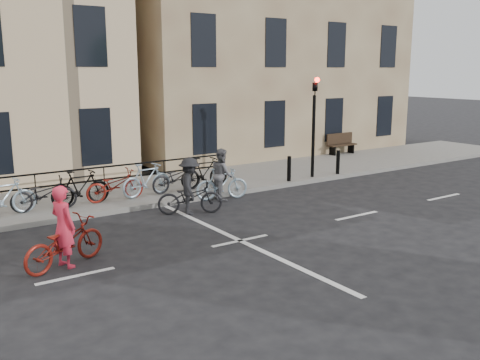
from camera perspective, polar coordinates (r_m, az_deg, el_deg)
ground at (r=13.02m, az=0.03°, el=-6.51°), size 120.00×120.00×0.00m
sidewalk at (r=16.96m, az=-23.21°, el=-2.87°), size 46.00×4.00×0.15m
building_east at (r=28.25m, az=0.28°, el=15.97°), size 14.00×10.00×12.00m
traffic_light at (r=19.69m, az=7.91°, el=6.91°), size 0.18×0.30×3.90m
bollard_east at (r=19.09m, az=5.26°, el=1.21°), size 0.14×0.14×0.90m
bollard_west at (r=20.68m, az=10.40°, el=1.88°), size 0.14×0.14×0.90m
bench at (r=25.62m, az=10.71°, el=3.92°), size 1.60×0.41×0.97m
parked_bikes at (r=16.18m, az=-18.59°, el=-1.12°), size 11.45×1.23×1.05m
cyclist_pink at (r=11.81m, az=-18.25°, el=-5.98°), size 2.08×1.35×1.75m
cyclist_grey at (r=16.92m, az=-1.95°, el=0.11°), size 1.76×0.93×1.64m
cyclist_dark at (r=15.31m, az=-5.37°, el=-1.26°), size 1.94×1.34×1.64m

